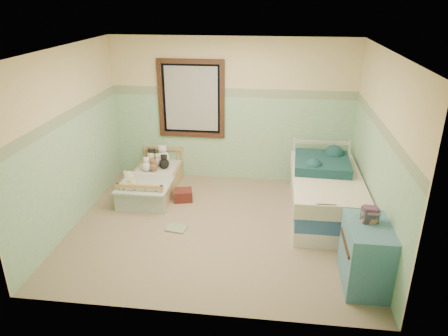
# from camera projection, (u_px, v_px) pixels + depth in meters

# --- Properties ---
(floor) EXTENTS (4.20, 3.60, 0.02)m
(floor) POSITION_uv_depth(u_px,v_px,m) (218.00, 227.00, 6.10)
(floor) COLOR #7E6A4E
(floor) RESTS_ON ground
(ceiling) EXTENTS (4.20, 3.60, 0.02)m
(ceiling) POSITION_uv_depth(u_px,v_px,m) (217.00, 49.00, 5.13)
(ceiling) COLOR silver
(ceiling) RESTS_ON wall_back
(wall_back) EXTENTS (4.20, 0.04, 2.50)m
(wall_back) POSITION_uv_depth(u_px,v_px,m) (232.00, 111.00, 7.27)
(wall_back) COLOR beige
(wall_back) RESTS_ON floor
(wall_front) EXTENTS (4.20, 0.04, 2.50)m
(wall_front) POSITION_uv_depth(u_px,v_px,m) (191.00, 209.00, 3.97)
(wall_front) COLOR beige
(wall_front) RESTS_ON floor
(wall_left) EXTENTS (0.04, 3.60, 2.50)m
(wall_left) POSITION_uv_depth(u_px,v_px,m) (69.00, 140.00, 5.86)
(wall_left) COLOR beige
(wall_left) RESTS_ON floor
(wall_right) EXTENTS (0.04, 3.60, 2.50)m
(wall_right) POSITION_uv_depth(u_px,v_px,m) (380.00, 153.00, 5.38)
(wall_right) COLOR beige
(wall_right) RESTS_ON floor
(wainscot_mint) EXTENTS (4.20, 0.01, 1.50)m
(wainscot_mint) POSITION_uv_depth(u_px,v_px,m) (231.00, 139.00, 7.44)
(wainscot_mint) COLOR #7AB57E
(wainscot_mint) RESTS_ON floor
(border_strip) EXTENTS (4.20, 0.01, 0.15)m
(border_strip) POSITION_uv_depth(u_px,v_px,m) (232.00, 93.00, 7.13)
(border_strip) COLOR #406443
(border_strip) RESTS_ON wall_back
(window_frame) EXTENTS (1.16, 0.06, 1.36)m
(window_frame) POSITION_uv_depth(u_px,v_px,m) (191.00, 99.00, 7.23)
(window_frame) COLOR black
(window_frame) RESTS_ON wall_back
(window_blinds) EXTENTS (0.92, 0.01, 1.12)m
(window_blinds) POSITION_uv_depth(u_px,v_px,m) (191.00, 99.00, 7.24)
(window_blinds) COLOR beige
(window_blinds) RESTS_ON window_frame
(toddler_bed_frame) EXTENTS (0.75, 1.49, 0.19)m
(toddler_bed_frame) POSITION_uv_depth(u_px,v_px,m) (154.00, 186.00, 7.17)
(toddler_bed_frame) COLOR #A67F49
(toddler_bed_frame) RESTS_ON floor
(toddler_mattress) EXTENTS (0.68, 1.43, 0.12)m
(toddler_mattress) POSITION_uv_depth(u_px,v_px,m) (153.00, 178.00, 7.11)
(toddler_mattress) COLOR silver
(toddler_mattress) RESTS_ON toddler_bed_frame
(patchwork_quilt) EXTENTS (0.81, 0.75, 0.03)m
(patchwork_quilt) POSITION_uv_depth(u_px,v_px,m) (145.00, 185.00, 6.65)
(patchwork_quilt) COLOR #789ABA
(patchwork_quilt) RESTS_ON toddler_mattress
(plush_bed_brown) EXTENTS (0.21, 0.21, 0.21)m
(plush_bed_brown) POSITION_uv_depth(u_px,v_px,m) (152.00, 157.00, 7.52)
(plush_bed_brown) COLOR brown
(plush_bed_brown) RESTS_ON toddler_mattress
(plush_bed_white) EXTENTS (0.23, 0.23, 0.23)m
(plush_bed_white) POSITION_uv_depth(u_px,v_px,m) (163.00, 157.00, 7.49)
(plush_bed_white) COLOR white
(plush_bed_white) RESTS_ON toddler_mattress
(plush_bed_tan) EXTENTS (0.18, 0.18, 0.18)m
(plush_bed_tan) POSITION_uv_depth(u_px,v_px,m) (151.00, 163.00, 7.32)
(plush_bed_tan) COLOR #E1C788
(plush_bed_tan) RESTS_ON toddler_mattress
(plush_bed_dark) EXTENTS (0.18, 0.18, 0.18)m
(plush_bed_dark) POSITION_uv_depth(u_px,v_px,m) (164.00, 164.00, 7.29)
(plush_bed_dark) COLOR black
(plush_bed_dark) RESTS_ON toddler_mattress
(plush_floor_cream) EXTENTS (0.29, 0.29, 0.29)m
(plush_floor_cream) POSITION_uv_depth(u_px,v_px,m) (130.00, 186.00, 7.03)
(plush_floor_cream) COLOR beige
(plush_floor_cream) RESTS_ON floor
(plush_floor_tan) EXTENTS (0.27, 0.27, 0.27)m
(plush_floor_tan) POSITION_uv_depth(u_px,v_px,m) (134.00, 194.00, 6.79)
(plush_floor_tan) COLOR #E1C788
(plush_floor_tan) RESTS_ON floor
(twin_bed_frame) EXTENTS (0.96, 1.93, 0.22)m
(twin_bed_frame) POSITION_uv_depth(u_px,v_px,m) (324.00, 208.00, 6.39)
(twin_bed_frame) COLOR silver
(twin_bed_frame) RESTS_ON floor
(twin_boxspring) EXTENTS (0.96, 1.93, 0.22)m
(twin_boxspring) POSITION_uv_depth(u_px,v_px,m) (325.00, 195.00, 6.30)
(twin_boxspring) COLOR navy
(twin_boxspring) RESTS_ON twin_bed_frame
(twin_mattress) EXTENTS (1.00, 1.97, 0.22)m
(twin_mattress) POSITION_uv_depth(u_px,v_px,m) (326.00, 182.00, 6.22)
(twin_mattress) COLOR silver
(twin_mattress) RESTS_ON twin_boxspring
(teal_blanket) EXTENTS (0.86, 0.90, 0.14)m
(teal_blanket) POSITION_uv_depth(u_px,v_px,m) (322.00, 163.00, 6.43)
(teal_blanket) COLOR #112F2F
(teal_blanket) RESTS_ON twin_mattress
(dresser) EXTENTS (0.48, 0.77, 0.77)m
(dresser) POSITION_uv_depth(u_px,v_px,m) (366.00, 255.00, 4.77)
(dresser) COLOR teal
(dresser) RESTS_ON floor
(book_stack) EXTENTS (0.19, 0.16, 0.17)m
(book_stack) POSITION_uv_depth(u_px,v_px,m) (370.00, 215.00, 4.68)
(book_stack) COLOR brown
(book_stack) RESTS_ON dresser
(red_pillow) EXTENTS (0.34, 0.32, 0.18)m
(red_pillow) POSITION_uv_depth(u_px,v_px,m) (183.00, 195.00, 6.85)
(red_pillow) COLOR #A03428
(red_pillow) RESTS_ON floor
(floor_book) EXTENTS (0.32, 0.26, 0.03)m
(floor_book) POSITION_uv_depth(u_px,v_px,m) (176.00, 228.00, 6.03)
(floor_book) COLOR gold
(floor_book) RESTS_ON floor
(extra_plush_0) EXTENTS (0.16, 0.16, 0.16)m
(extra_plush_0) POSITION_uv_depth(u_px,v_px,m) (153.00, 167.00, 7.18)
(extra_plush_0) COLOR brown
(extra_plush_0) RESTS_ON toddler_mattress
(extra_plush_1) EXTENTS (0.21, 0.21, 0.21)m
(extra_plush_1) POSITION_uv_depth(u_px,v_px,m) (152.00, 159.00, 7.43)
(extra_plush_1) COLOR black
(extra_plush_1) RESTS_ON toddler_mattress
(extra_plush_2) EXTENTS (0.15, 0.15, 0.15)m
(extra_plush_2) POSITION_uv_depth(u_px,v_px,m) (158.00, 161.00, 7.42)
(extra_plush_2) COLOR beige
(extra_plush_2) RESTS_ON toddler_mattress
(extra_plush_3) EXTENTS (0.17, 0.17, 0.17)m
(extra_plush_3) POSITION_uv_depth(u_px,v_px,m) (147.00, 166.00, 7.19)
(extra_plush_3) COLOR white
(extra_plush_3) RESTS_ON toddler_mattress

